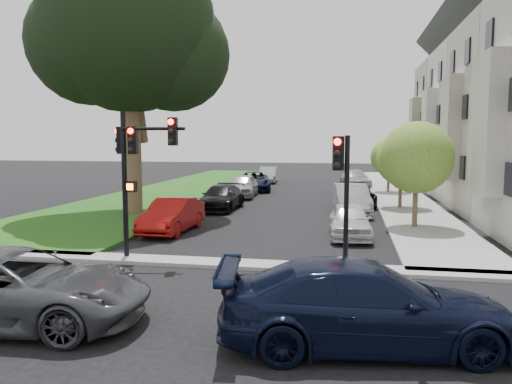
% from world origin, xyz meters
% --- Properties ---
extents(ground, '(140.00, 140.00, 0.00)m').
position_xyz_m(ground, '(0.00, 0.00, 0.00)').
color(ground, black).
rests_on(ground, ground).
extents(grass_strip, '(8.00, 44.00, 0.12)m').
position_xyz_m(grass_strip, '(-9.00, 24.00, 0.06)').
color(grass_strip, '#255110').
rests_on(grass_strip, ground).
extents(sidewalk_right, '(3.50, 44.00, 0.12)m').
position_xyz_m(sidewalk_right, '(6.75, 24.00, 0.06)').
color(sidewalk_right, gray).
rests_on(sidewalk_right, ground).
extents(sidewalk_cross, '(60.00, 1.00, 0.12)m').
position_xyz_m(sidewalk_cross, '(0.00, 2.00, 0.06)').
color(sidewalk_cross, gray).
rests_on(sidewalk_cross, ground).
extents(house_c, '(7.70, 7.55, 15.97)m').
position_xyz_m(house_c, '(12.45, 23.00, 6.93)').
color(house_c, '#B7B1AB').
rests_on(house_c, ground).
extents(house_d, '(7.70, 7.55, 15.97)m').
position_xyz_m(house_d, '(12.45, 30.50, 6.93)').
color(house_d, gray).
rests_on(house_d, ground).
extents(eucalyptus, '(9.95, 9.03, 14.10)m').
position_xyz_m(eucalyptus, '(-7.81, 11.46, 9.63)').
color(eucalyptus, brown).
rests_on(eucalyptus, ground).
extents(small_tree_a, '(3.13, 3.13, 4.70)m').
position_xyz_m(small_tree_a, '(6.20, 9.64, 3.12)').
color(small_tree_a, brown).
rests_on(small_tree_a, ground).
extents(small_tree_b, '(2.75, 2.75, 4.13)m').
position_xyz_m(small_tree_b, '(6.20, 15.92, 2.75)').
color(small_tree_b, brown).
rests_on(small_tree_b, ground).
extents(small_tree_c, '(2.63, 2.63, 3.95)m').
position_xyz_m(small_tree_c, '(6.20, 24.39, 2.63)').
color(small_tree_c, brown).
rests_on(small_tree_c, ground).
extents(traffic_signal_main, '(2.35, 0.61, 4.81)m').
position_xyz_m(traffic_signal_main, '(-3.42, 2.23, 3.32)').
color(traffic_signal_main, black).
rests_on(traffic_signal_main, ground).
extents(traffic_signal_secondary, '(0.53, 0.43, 4.04)m').
position_xyz_m(traffic_signal_secondary, '(3.12, 2.19, 2.81)').
color(traffic_signal_secondary, black).
rests_on(traffic_signal_secondary, ground).
extents(car_cross_near, '(5.99, 3.26, 1.59)m').
position_xyz_m(car_cross_near, '(-3.65, -3.62, 0.80)').
color(car_cross_near, '#3F4247').
rests_on(car_cross_near, ground).
extents(car_cross_far, '(5.87, 3.07, 1.62)m').
position_xyz_m(car_cross_far, '(3.66, -3.45, 0.81)').
color(car_cross_far, black).
rests_on(car_cross_far, ground).
extents(car_parked_0, '(1.83, 4.10, 1.37)m').
position_xyz_m(car_parked_0, '(3.40, 7.25, 0.68)').
color(car_parked_0, silver).
rests_on(car_parked_0, ground).
extents(car_parked_1, '(2.15, 4.88, 1.56)m').
position_xyz_m(car_parked_1, '(3.49, 13.70, 0.78)').
color(car_parked_1, '#999BA0').
rests_on(car_parked_1, ground).
extents(car_parked_2, '(2.57, 4.85, 1.30)m').
position_xyz_m(car_parked_2, '(3.72, 17.03, 0.65)').
color(car_parked_2, black).
rests_on(car_parked_2, ground).
extents(car_parked_4, '(2.78, 5.04, 1.38)m').
position_xyz_m(car_parked_4, '(3.92, 28.71, 0.69)').
color(car_parked_4, '#999BA0').
rests_on(car_parked_4, ground).
extents(car_parked_5, '(1.66, 4.39, 1.43)m').
position_xyz_m(car_parked_5, '(-3.97, 7.03, 0.71)').
color(car_parked_5, maroon).
rests_on(car_parked_5, ground).
extents(car_parked_6, '(1.99, 4.73, 1.36)m').
position_xyz_m(car_parked_6, '(-3.62, 13.93, 0.68)').
color(car_parked_6, black).
rests_on(car_parked_6, ground).
extents(car_parked_7, '(2.20, 4.75, 1.58)m').
position_xyz_m(car_parked_7, '(-3.73, 20.08, 0.79)').
color(car_parked_7, '#999BA0').
rests_on(car_parked_7, ground).
extents(car_parked_8, '(3.39, 5.56, 1.44)m').
position_xyz_m(car_parked_8, '(-3.76, 24.53, 0.72)').
color(car_parked_8, black).
rests_on(car_parked_8, ground).
extents(car_parked_9, '(1.90, 4.41, 1.41)m').
position_xyz_m(car_parked_9, '(-3.79, 31.65, 0.71)').
color(car_parked_9, '#999BA0').
rests_on(car_parked_9, ground).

